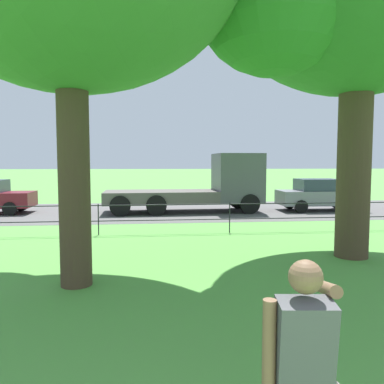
{
  "coord_description": "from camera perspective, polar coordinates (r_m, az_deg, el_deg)",
  "views": [
    {
      "loc": [
        -0.37,
        -0.03,
        2.29
      ],
      "look_at": [
        0.37,
        7.14,
        1.74
      ],
      "focal_mm": 35.04,
      "sensor_mm": 36.0,
      "label": 1
    }
  ],
  "objects": [
    {
      "name": "car_grey_left",
      "position": [
        19.14,
        18.82,
        -0.38
      ],
      "size": [
        4.04,
        1.89,
        1.54
      ],
      "color": "slate",
      "rests_on": "ground"
    },
    {
      "name": "flatbed_truck_far_left",
      "position": [
        17.74,
        2.27,
        0.92
      ],
      "size": [
        7.37,
        2.63,
        2.75
      ],
      "color": "#4C4C51",
      "rests_on": "ground"
    },
    {
      "name": "person_thrower",
      "position": [
        2.82,
        16.46,
        -25.23
      ],
      "size": [
        0.58,
        0.76,
        1.68
      ],
      "color": "gray",
      "rests_on": "ground"
    },
    {
      "name": "park_fence",
      "position": [
        12.2,
        -4.11,
        -3.25
      ],
      "size": [
        29.87,
        0.04,
        1.0
      ],
      "color": "black",
      "rests_on": "ground"
    },
    {
      "name": "street_strip",
      "position": [
        18.11,
        -4.68,
        -2.88
      ],
      "size": [
        80.0,
        7.62,
        0.01
      ],
      "primitive_type": "cube",
      "color": "#565454",
      "rests_on": "ground"
    }
  ]
}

